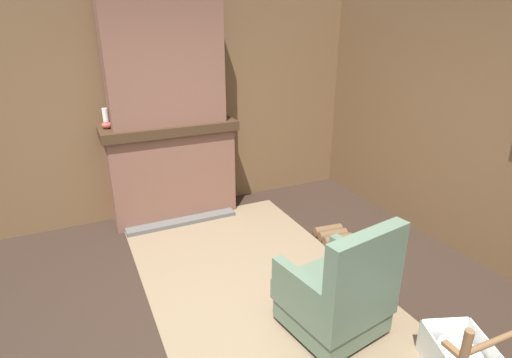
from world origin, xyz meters
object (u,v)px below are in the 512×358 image
object	(u,v)px
armchair	(338,296)
laundry_basket	(460,358)
storage_case	(216,112)
oil_lamp_vase	(106,121)
firewood_stack	(333,235)
decorative_plate_on_mantel	(158,112)

from	to	relation	value
armchair	laundry_basket	xyz separation A→B (m)	(0.70, 0.54, -0.22)
laundry_basket	storage_case	bearing A→B (deg)	-171.27
armchair	oil_lamp_vase	distance (m)	3.12
firewood_stack	decorative_plate_on_mantel	world-z (taller)	decorative_plate_on_mantel
firewood_stack	decorative_plate_on_mantel	size ratio (longest dim) A/B	1.37
armchair	decorative_plate_on_mantel	world-z (taller)	decorative_plate_on_mantel
firewood_stack	armchair	bearing A→B (deg)	-34.90
armchair	firewood_stack	distance (m)	1.54
firewood_stack	storage_case	xyz separation A→B (m)	(-1.45, -0.84, 1.23)
decorative_plate_on_mantel	laundry_basket	bearing A→B (deg)	20.09
firewood_stack	decorative_plate_on_mantel	distance (m)	2.51
oil_lamp_vase	decorative_plate_on_mantel	bearing A→B (deg)	91.96
firewood_stack	oil_lamp_vase	distance (m)	2.88
armchair	laundry_basket	size ratio (longest dim) A/B	1.70
armchair	firewood_stack	bearing A→B (deg)	-43.67
armchair	laundry_basket	world-z (taller)	armchair
decorative_plate_on_mantel	armchair	bearing A→B (deg)	14.59
laundry_basket	decorative_plate_on_mantel	distance (m)	3.83
firewood_stack	oil_lamp_vase	xyz separation A→B (m)	(-1.45, -2.16, 1.24)
storage_case	decorative_plate_on_mantel	distance (m)	0.73
firewood_stack	laundry_basket	size ratio (longest dim) A/B	0.65
firewood_stack	oil_lamp_vase	bearing A→B (deg)	-123.84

